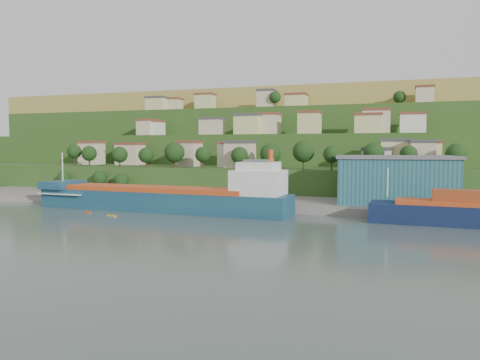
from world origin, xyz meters
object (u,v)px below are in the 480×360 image
at_px(warehouse, 395,179).
at_px(kayak_orange, 88,212).
at_px(cargo_ship_near, 168,200).
at_px(caravan, 74,192).

relative_size(warehouse, kayak_orange, 10.22).
height_order(warehouse, kayak_orange, warehouse).
height_order(cargo_ship_near, kayak_orange, cargo_ship_near).
bearing_deg(warehouse, caravan, 177.84).
relative_size(caravan, kayak_orange, 1.74).
bearing_deg(caravan, kayak_orange, -68.39).
distance_m(cargo_ship_near, caravan, 43.07).
bearing_deg(cargo_ship_near, warehouse, 22.11).
bearing_deg(kayak_orange, caravan, 156.62).
height_order(cargo_ship_near, warehouse, cargo_ship_near).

